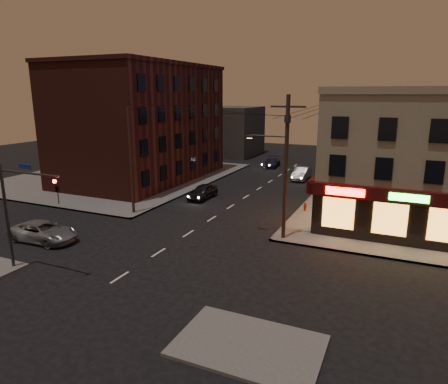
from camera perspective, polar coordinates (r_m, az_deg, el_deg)
The scene contains 17 objects.
ground at distance 26.95m, azimuth -9.33°, elevation -8.55°, with size 120.00×120.00×0.00m, color black.
sidewalk_ne at distance 41.09m, azimuth 28.97°, elevation -2.14°, with size 24.00×28.00×0.15m, color #514F4C.
sidewalk_nw at distance 51.94m, azimuth -14.44°, elevation 2.24°, with size 24.00×28.00×0.15m, color #514F4C.
pizza_building at distance 34.45m, azimuth 27.22°, elevation 4.26°, with size 15.85×12.85×10.50m.
brick_apartment at distance 48.95m, azimuth -11.65°, elevation 9.48°, with size 12.00×20.00×13.00m, color #4B1D18.
bg_building_ne_a at distance 59.01m, azimuth 24.19°, elevation 6.19°, with size 10.00×12.00×7.00m, color #3F3D3A.
bg_building_nw at distance 68.48m, azimuth 0.89°, elevation 8.73°, with size 9.00×10.00×8.00m, color #3F3D3A.
bg_building_ne_b at distance 73.01m, azimuth 22.70°, elevation 7.20°, with size 8.00×8.00×6.00m, color #3F3D3A.
utility_pole_main at distance 27.78m, azimuth 8.62°, elevation 4.54°, with size 4.20×0.44×10.00m.
utility_pole_far at distance 53.40m, azimuth 16.46°, elevation 7.39°, with size 0.26×0.26×9.00m, color #382619.
utility_pole_west at distance 34.64m, azimuth -13.15°, elevation 4.32°, with size 0.24×0.24×9.00m, color #382619.
traffic_signal at distance 25.41m, azimuth -27.42°, elevation -1.47°, with size 4.49×0.32×6.47m.
suv_cross at distance 31.08m, azimuth -24.40°, elevation -5.19°, with size 2.32×5.04×1.40m, color gray.
sedan_near at distance 39.65m, azimuth -3.06°, elevation 0.05°, with size 1.69×4.19×1.43m, color black.
sedan_mid at distance 49.34m, azimuth 10.99°, elevation 2.62°, with size 1.59×4.56×1.50m, color slate.
sedan_far at distance 57.20m, azimuth 6.82°, elevation 4.22°, with size 1.84×4.53×1.31m, color #191B33.
fire_hydrant at distance 35.88m, azimuth 11.52°, elevation -1.96°, with size 0.34×0.34×0.75m.
Camera 1 is at (14.02, -20.62, 10.23)m, focal length 32.00 mm.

